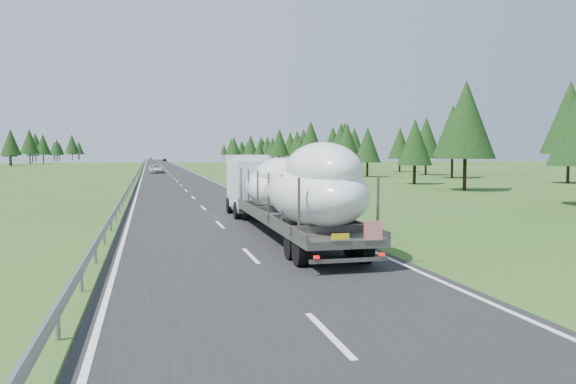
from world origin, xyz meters
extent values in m
plane|color=#2C4F1A|center=(0.00, 0.00, 0.00)|extent=(400.00, 400.00, 0.00)
cube|color=black|center=(0.00, 100.00, 0.01)|extent=(10.00, 400.00, 0.02)
cube|color=slate|center=(-5.30, 100.00, 0.60)|extent=(0.08, 400.00, 0.32)
cylinder|color=slate|center=(-5.30, 0.00, 0.30)|extent=(0.10, 0.10, 0.60)
cube|color=silver|center=(6.50, 30.00, 0.50)|extent=(0.12, 0.07, 1.00)
cube|color=black|center=(6.50, 30.00, 0.82)|extent=(0.13, 0.08, 0.12)
cube|color=silver|center=(6.50, 80.00, 0.50)|extent=(0.12, 0.07, 1.00)
cube|color=black|center=(6.50, 80.00, 0.82)|extent=(0.13, 0.08, 0.12)
cube|color=silver|center=(6.50, 130.00, 0.50)|extent=(0.12, 0.07, 1.00)
cube|color=black|center=(6.50, 130.00, 0.82)|extent=(0.13, 0.08, 0.12)
cube|color=silver|center=(6.50, 180.00, 0.50)|extent=(0.12, 0.07, 1.00)
cube|color=black|center=(6.50, 180.00, 0.82)|extent=(0.13, 0.08, 0.12)
cube|color=silver|center=(6.50, 230.00, 0.50)|extent=(0.12, 0.07, 1.00)
cube|color=black|center=(6.50, 230.00, 0.82)|extent=(0.13, 0.08, 0.12)
cube|color=silver|center=(6.50, 280.00, 0.50)|extent=(0.12, 0.07, 1.00)
cube|color=black|center=(6.50, 280.00, 0.82)|extent=(0.13, 0.08, 0.12)
cube|color=silver|center=(6.50, 330.00, 0.50)|extent=(0.12, 0.07, 1.00)
cube|color=black|center=(6.50, 330.00, 0.82)|extent=(0.13, 0.08, 0.12)
cylinder|color=slate|center=(7.20, 80.00, 1.00)|extent=(0.08, 0.08, 2.00)
cube|color=silver|center=(7.20, 80.00, 2.00)|extent=(0.05, 0.90, 1.20)
cylinder|color=black|center=(45.85, 38.16, 2.11)|extent=(0.36, 0.36, 4.23)
cone|color=black|center=(45.85, 38.16, 7.99)|extent=(6.58, 6.58, 8.81)
cylinder|color=black|center=(40.09, 55.14, 1.84)|extent=(0.36, 0.36, 3.69)
cone|color=black|center=(40.09, 55.14, 6.97)|extent=(5.74, 5.74, 7.68)
cylinder|color=black|center=(41.66, 66.25, 1.66)|extent=(0.36, 0.36, 3.31)
cone|color=black|center=(41.66, 66.25, 6.26)|extent=(5.15, 5.15, 6.90)
cylinder|color=black|center=(44.34, 82.04, 1.49)|extent=(0.36, 0.36, 2.98)
cone|color=black|center=(44.34, 82.04, 5.63)|extent=(4.64, 4.64, 6.21)
cylinder|color=black|center=(39.20, 93.60, 1.56)|extent=(0.36, 0.36, 3.12)
cone|color=black|center=(39.20, 93.60, 5.90)|extent=(4.86, 4.86, 6.50)
cylinder|color=black|center=(42.45, 111.50, 1.90)|extent=(0.36, 0.36, 3.80)
cone|color=black|center=(42.45, 111.50, 7.17)|extent=(5.91, 5.91, 7.91)
cylinder|color=black|center=(47.46, 123.04, 2.02)|extent=(0.36, 0.36, 4.03)
cone|color=black|center=(47.46, 123.04, 7.62)|extent=(6.27, 6.27, 8.40)
cylinder|color=black|center=(48.37, 135.58, 1.96)|extent=(0.36, 0.36, 3.91)
cone|color=black|center=(48.37, 135.58, 7.39)|extent=(6.08, 6.08, 8.15)
cylinder|color=black|center=(42.08, 152.23, 1.82)|extent=(0.36, 0.36, 3.65)
cone|color=black|center=(42.08, 152.23, 6.89)|extent=(5.68, 5.68, 7.60)
cylinder|color=black|center=(47.98, 166.07, 2.04)|extent=(0.36, 0.36, 4.09)
cone|color=black|center=(47.98, 166.07, 7.72)|extent=(6.36, 6.36, 8.51)
cylinder|color=black|center=(46.78, 179.86, 1.95)|extent=(0.36, 0.36, 3.91)
cone|color=black|center=(46.78, 179.86, 7.38)|extent=(6.08, 6.08, 8.14)
cylinder|color=black|center=(43.25, 194.08, 1.68)|extent=(0.36, 0.36, 3.36)
cone|color=black|center=(43.25, 194.08, 6.35)|extent=(5.23, 5.23, 7.01)
cylinder|color=black|center=(43.75, 206.32, 1.80)|extent=(0.36, 0.36, 3.59)
cone|color=black|center=(43.75, 206.32, 6.78)|extent=(5.59, 5.59, 7.48)
cylinder|color=black|center=(44.53, 223.77, 1.88)|extent=(0.36, 0.36, 3.76)
cone|color=black|center=(44.53, 223.77, 7.11)|extent=(5.85, 5.85, 7.84)
cylinder|color=black|center=(48.08, 236.72, 1.73)|extent=(0.36, 0.36, 3.46)
cone|color=black|center=(48.08, 236.72, 6.53)|extent=(5.38, 5.38, 7.20)
cylinder|color=black|center=(39.91, 249.67, 1.57)|extent=(0.36, 0.36, 3.15)
cone|color=black|center=(39.91, 249.67, 5.95)|extent=(4.90, 4.90, 6.56)
cylinder|color=black|center=(45.67, 266.12, 1.61)|extent=(0.36, 0.36, 3.22)
cone|color=black|center=(45.67, 266.12, 6.08)|extent=(5.01, 5.01, 6.71)
cylinder|color=black|center=(45.02, 277.40, 1.74)|extent=(0.36, 0.36, 3.48)
cone|color=black|center=(45.02, 277.40, 6.58)|extent=(5.42, 5.42, 7.26)
cylinder|color=black|center=(43.63, 294.85, 1.88)|extent=(0.36, 0.36, 3.76)
cone|color=black|center=(43.63, 294.85, 7.11)|extent=(5.85, 5.85, 7.84)
cylinder|color=black|center=(43.03, 304.96, 2.07)|extent=(0.36, 0.36, 4.14)
cone|color=black|center=(43.03, 304.96, 7.82)|extent=(6.44, 6.44, 8.63)
cylinder|color=black|center=(40.48, 318.56, 1.54)|extent=(0.36, 0.36, 3.08)
cone|color=black|center=(40.48, 318.56, 5.82)|extent=(4.79, 4.79, 6.41)
cylinder|color=black|center=(26.69, 29.74, 1.85)|extent=(0.36, 0.36, 3.70)
cone|color=black|center=(26.69, 29.74, 6.98)|extent=(5.75, 5.75, 7.70)
cylinder|color=black|center=(27.05, 41.22, 1.32)|extent=(0.36, 0.36, 2.64)
cone|color=black|center=(27.05, 41.22, 4.99)|extent=(4.11, 4.11, 5.51)
cylinder|color=black|center=(29.39, 61.84, 1.32)|extent=(0.36, 0.36, 2.64)
cone|color=black|center=(29.39, 61.84, 4.99)|extent=(4.11, 4.11, 5.50)
cylinder|color=black|center=(31.26, 76.30, 1.57)|extent=(0.36, 0.36, 3.14)
cone|color=black|center=(31.26, 76.30, 5.92)|extent=(4.88, 4.88, 6.53)
cylinder|color=black|center=(29.65, 94.22, 1.79)|extent=(0.36, 0.36, 3.59)
cone|color=black|center=(29.65, 94.22, 6.77)|extent=(5.58, 5.58, 7.47)
cylinder|color=black|center=(31.23, 108.70, 1.33)|extent=(0.36, 0.36, 2.65)
cone|color=black|center=(31.23, 108.70, 5.01)|extent=(4.13, 4.13, 5.53)
cylinder|color=black|center=(29.44, 122.43, 1.71)|extent=(0.36, 0.36, 3.41)
cone|color=black|center=(29.44, 122.43, 6.45)|extent=(5.31, 5.31, 7.11)
cylinder|color=black|center=(33.53, 141.57, 1.47)|extent=(0.36, 0.36, 2.93)
cone|color=black|center=(33.53, 141.57, 5.54)|extent=(4.57, 4.57, 6.11)
cylinder|color=black|center=(30.70, 156.22, 1.28)|extent=(0.36, 0.36, 2.56)
cone|color=black|center=(30.70, 156.22, 4.84)|extent=(3.99, 3.99, 5.34)
cylinder|color=black|center=(30.79, 172.54, 1.70)|extent=(0.36, 0.36, 3.40)
cone|color=black|center=(30.79, 172.54, 6.43)|extent=(5.29, 5.29, 7.09)
cylinder|color=black|center=(27.44, 189.15, 1.66)|extent=(0.36, 0.36, 3.32)
cone|color=black|center=(27.44, 189.15, 6.27)|extent=(5.17, 5.17, 6.92)
cylinder|color=black|center=(-41.11, 152.23, 1.78)|extent=(0.36, 0.36, 3.57)
cone|color=black|center=(-41.11, 152.23, 6.74)|extent=(5.55, 5.55, 7.44)
cylinder|color=black|center=(-44.55, 166.07, 1.49)|extent=(0.36, 0.36, 2.97)
cone|color=black|center=(-44.55, 166.07, 5.62)|extent=(4.63, 4.63, 6.20)
cylinder|color=black|center=(-41.47, 179.86, 1.97)|extent=(0.36, 0.36, 3.94)
cone|color=black|center=(-41.47, 179.86, 7.44)|extent=(6.13, 6.13, 8.20)
cylinder|color=black|center=(-39.78, 194.08, 1.78)|extent=(0.36, 0.36, 3.56)
cone|color=black|center=(-39.78, 194.08, 6.73)|extent=(5.54, 5.54, 7.42)
cylinder|color=black|center=(-45.63, 206.32, 1.52)|extent=(0.36, 0.36, 3.04)
cone|color=black|center=(-45.63, 206.32, 5.75)|extent=(4.73, 4.73, 6.34)
cylinder|color=black|center=(-47.66, 223.77, 2.02)|extent=(0.36, 0.36, 4.03)
cone|color=black|center=(-47.66, 223.77, 7.62)|extent=(6.28, 6.28, 8.40)
cylinder|color=black|center=(-41.58, 236.72, 1.65)|extent=(0.36, 0.36, 3.30)
cone|color=black|center=(-41.58, 236.72, 6.23)|extent=(5.13, 5.13, 6.87)
cylinder|color=black|center=(-44.60, 249.67, 1.48)|extent=(0.36, 0.36, 2.97)
cone|color=black|center=(-44.60, 249.67, 5.61)|extent=(4.62, 4.62, 6.18)
cylinder|color=black|center=(-39.16, 266.12, 2.15)|extent=(0.36, 0.36, 4.30)
cone|color=black|center=(-39.16, 266.12, 8.13)|extent=(6.69, 6.69, 8.97)
cylinder|color=black|center=(-40.58, 277.40, 1.71)|extent=(0.36, 0.36, 3.41)
cone|color=black|center=(-40.58, 277.40, 6.45)|extent=(5.31, 5.31, 7.11)
cylinder|color=black|center=(-48.97, 294.85, 1.59)|extent=(0.36, 0.36, 3.19)
cone|color=black|center=(-48.97, 294.85, 6.03)|extent=(4.96, 4.96, 6.65)
cylinder|color=black|center=(-40.36, 304.96, 1.70)|extent=(0.36, 0.36, 3.39)
cone|color=black|center=(-40.36, 304.96, 6.40)|extent=(5.27, 5.27, 7.06)
cylinder|color=black|center=(-42.43, 318.56, 1.64)|extent=(0.36, 0.36, 3.28)
cone|color=black|center=(-42.43, 318.56, 6.19)|extent=(5.10, 5.10, 6.83)
cube|color=silver|center=(2.41, 12.62, 1.89)|extent=(2.53, 5.00, 2.79)
cube|color=black|center=(2.41, 15.16, 2.39)|extent=(2.29, 0.10, 1.39)
cube|color=silver|center=(2.41, 14.81, 3.43)|extent=(2.50, 1.21, 0.30)
cube|color=#5D5B58|center=(2.41, 11.63, 0.55)|extent=(2.51, 3.01, 0.25)
cylinder|color=black|center=(1.27, 14.42, 0.50)|extent=(0.36, 1.00, 1.00)
cylinder|color=black|center=(3.56, 14.42, 0.50)|extent=(0.36, 1.00, 1.00)
cylinder|color=black|center=(1.27, 11.23, 0.50)|extent=(0.36, 1.00, 1.00)
cylinder|color=black|center=(3.56, 11.23, 0.50)|extent=(0.36, 1.00, 1.00)
cube|color=#5D5B58|center=(2.41, 3.17, 0.92)|extent=(2.80, 13.95, 0.26)
cube|color=#5D5B58|center=(1.09, 3.17, 1.16)|extent=(0.17, 13.93, 0.24)
cube|color=#5D5B58|center=(3.74, 3.17, 1.16)|extent=(0.17, 13.93, 0.24)
cube|color=#5D5B58|center=(1.09, -2.80, 1.99)|extent=(0.07, 0.07, 1.89)
cube|color=#5D5B58|center=(3.74, -2.80, 1.99)|extent=(0.07, 0.07, 1.89)
cube|color=#5D5B58|center=(1.09, -0.41, 1.99)|extent=(0.07, 0.07, 1.89)
cube|color=#5D5B58|center=(3.74, -0.41, 1.99)|extent=(0.07, 0.07, 1.89)
cube|color=#5D5B58|center=(1.09, 1.98, 1.99)|extent=(0.07, 0.07, 1.89)
cube|color=#5D5B58|center=(3.74, 1.98, 1.99)|extent=(0.07, 0.07, 1.89)
cube|color=#5D5B58|center=(1.09, 4.36, 1.99)|extent=(0.07, 0.07, 1.89)
cube|color=#5D5B58|center=(3.74, 4.36, 1.99)|extent=(0.07, 0.07, 1.89)
cube|color=#5D5B58|center=(1.09, 6.75, 1.99)|extent=(0.07, 0.07, 1.89)
cube|color=#5D5B58|center=(3.74, 6.75, 1.99)|extent=(0.07, 0.07, 1.89)
cube|color=#5D5B58|center=(1.09, 9.14, 1.99)|extent=(0.07, 0.07, 1.89)
cube|color=#5D5B58|center=(3.74, 9.14, 1.99)|extent=(0.07, 0.07, 1.89)
cylinder|color=black|center=(1.32, -2.20, 0.50)|extent=(0.41, 1.00, 1.00)
cylinder|color=black|center=(3.51, -2.20, 0.50)|extent=(0.41, 1.00, 1.00)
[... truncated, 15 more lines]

